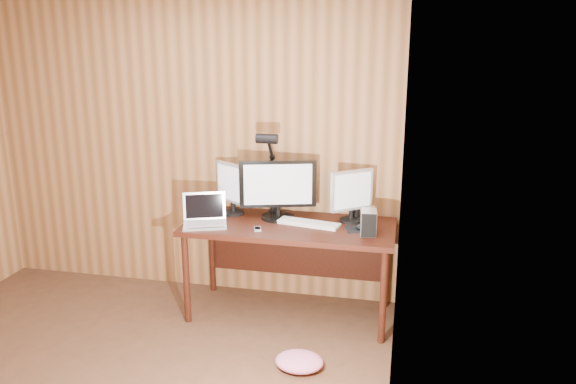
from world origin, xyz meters
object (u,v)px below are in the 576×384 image
(monitor_right, at_px, (352,194))
(desk_lamp, at_px, (270,161))
(monitor_center, at_px, (278,189))
(laptop, at_px, (205,217))
(desk, at_px, (291,236))
(keyboard, at_px, (309,223))
(phone, at_px, (258,229))
(speaker, at_px, (356,210))
(monitor_left, at_px, (233,187))
(hard_drive, at_px, (368,222))
(mouse, at_px, (360,226))

(monitor_right, distance_m, desk_lamp, 0.69)
(desk_lamp, bearing_deg, monitor_center, -41.97)
(monitor_right, height_order, desk_lamp, desk_lamp)
(monitor_center, relative_size, laptop, 1.51)
(monitor_center, bearing_deg, desk, -40.14)
(monitor_right, bearing_deg, laptop, 157.21)
(keyboard, height_order, phone, keyboard)
(keyboard, height_order, speaker, speaker)
(monitor_right, distance_m, speaker, 0.18)
(monitor_right, xyz_separation_m, keyboard, (-0.31, -0.14, -0.21))
(monitor_left, bearing_deg, hard_drive, 20.41)
(hard_drive, bearing_deg, desk, 158.38)
(phone, distance_m, speaker, 0.81)
(laptop, distance_m, hard_drive, 1.24)
(desk, relative_size, phone, 14.51)
(mouse, bearing_deg, phone, 163.22)
(monitor_right, distance_m, mouse, 0.27)
(monitor_center, height_order, laptop, monitor_center)
(speaker, bearing_deg, monitor_left, -174.75)
(desk, distance_m, monitor_right, 0.57)
(monitor_center, height_order, phone, monitor_center)
(keyboard, bearing_deg, laptop, -157.82)
(monitor_center, distance_m, monitor_right, 0.57)
(phone, bearing_deg, laptop, 154.66)
(phone, xyz_separation_m, desk_lamp, (0.01, 0.35, 0.44))
(laptop, xyz_separation_m, desk_lamp, (0.44, 0.31, 0.39))
(monitor_center, bearing_deg, phone, -122.76)
(monitor_right, relative_size, laptop, 1.05)
(monitor_left, height_order, mouse, monitor_left)
(mouse, bearing_deg, monitor_center, 139.67)
(keyboard, bearing_deg, phone, -139.86)
(monitor_center, bearing_deg, speaker, -3.84)
(laptop, distance_m, keyboard, 0.79)
(phone, bearing_deg, desk, 29.69)
(monitor_center, xyz_separation_m, monitor_left, (-0.38, 0.04, -0.02))
(laptop, relative_size, hard_drive, 2.17)
(desk, distance_m, monitor_center, 0.39)
(monitor_right, bearing_deg, phone, 169.14)
(desk, height_order, monitor_center, monitor_center)
(mouse, bearing_deg, monitor_right, 87.03)
(monitor_left, distance_m, monitor_right, 0.95)
(hard_drive, height_order, speaker, hard_drive)
(phone, bearing_deg, speaker, 11.92)
(monitor_left, xyz_separation_m, phone, (0.29, -0.33, -0.22))
(monitor_right, relative_size, mouse, 3.76)
(monitor_center, distance_m, desk_lamp, 0.22)
(monitor_center, relative_size, monitor_left, 1.42)
(monitor_left, height_order, hard_drive, monitor_left)
(monitor_right, xyz_separation_m, speaker, (0.03, 0.09, -0.15))
(laptop, height_order, keyboard, laptop)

